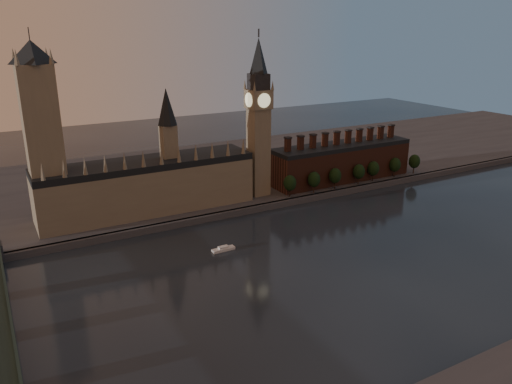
# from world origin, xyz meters

# --- Properties ---
(ground) EXTENTS (900.00, 900.00, 0.00)m
(ground) POSITION_xyz_m (0.00, 0.00, 0.00)
(ground) COLOR black
(ground) RESTS_ON ground
(north_bank) EXTENTS (900.00, 182.00, 4.00)m
(north_bank) POSITION_xyz_m (0.00, 178.04, 2.00)
(north_bank) COLOR #47474C
(north_bank) RESTS_ON ground
(palace_of_westminster) EXTENTS (130.00, 30.30, 74.00)m
(palace_of_westminster) POSITION_xyz_m (-64.41, 114.91, 21.63)
(palace_of_westminster) COLOR #7D7059
(palace_of_westminster) RESTS_ON north_bank
(victoria_tower) EXTENTS (24.00, 24.00, 108.00)m
(victoria_tower) POSITION_xyz_m (-120.00, 115.00, 59.09)
(victoria_tower) COLOR #7D7059
(victoria_tower) RESTS_ON north_bank
(big_ben) EXTENTS (15.00, 15.00, 107.00)m
(big_ben) POSITION_xyz_m (10.00, 110.00, 56.83)
(big_ben) COLOR #7D7059
(big_ben) RESTS_ON north_bank
(chimney_block) EXTENTS (110.00, 25.00, 37.00)m
(chimney_block) POSITION_xyz_m (80.00, 110.00, 17.82)
(chimney_block) COLOR #502A1E
(chimney_block) RESTS_ON north_bank
(embankment_tree_0) EXTENTS (8.60, 8.60, 14.88)m
(embankment_tree_0) POSITION_xyz_m (25.34, 94.68, 13.47)
(embankment_tree_0) COLOR black
(embankment_tree_0) RESTS_ON north_bank
(embankment_tree_1) EXTENTS (8.60, 8.60, 14.88)m
(embankment_tree_1) POSITION_xyz_m (44.18, 93.63, 13.47)
(embankment_tree_1) COLOR black
(embankment_tree_1) RESTS_ON north_bank
(embankment_tree_2) EXTENTS (8.60, 8.60, 14.88)m
(embankment_tree_2) POSITION_xyz_m (62.32, 93.87, 13.47)
(embankment_tree_2) COLOR black
(embankment_tree_2) RESTS_ON north_bank
(embankment_tree_3) EXTENTS (8.60, 8.60, 14.88)m
(embankment_tree_3) POSITION_xyz_m (83.60, 93.78, 13.47)
(embankment_tree_3) COLOR black
(embankment_tree_3) RESTS_ON north_bank
(embankment_tree_4) EXTENTS (8.60, 8.60, 14.88)m
(embankment_tree_4) POSITION_xyz_m (98.26, 95.06, 13.47)
(embankment_tree_4) COLOR black
(embankment_tree_4) RESTS_ON north_bank
(embankment_tree_5) EXTENTS (8.60, 8.60, 14.88)m
(embankment_tree_5) POSITION_xyz_m (119.65, 95.09, 13.47)
(embankment_tree_5) COLOR black
(embankment_tree_5) RESTS_ON north_bank
(embankment_tree_6) EXTENTS (8.60, 8.60, 14.88)m
(embankment_tree_6) POSITION_xyz_m (139.66, 94.98, 13.47)
(embankment_tree_6) COLOR black
(embankment_tree_6) RESTS_ON north_bank
(river_boat) EXTENTS (12.52, 3.77, 2.49)m
(river_boat) POSITION_xyz_m (-46.55, 47.32, 0.95)
(river_boat) COLOR silver
(river_boat) RESTS_ON ground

